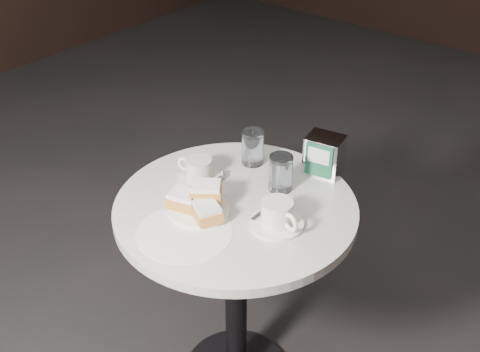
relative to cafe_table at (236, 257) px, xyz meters
name	(u,v)px	position (x,y,z in m)	size (l,w,h in m)	color
cafe_table	(236,257)	(0.00, 0.00, 0.00)	(0.70, 0.70, 0.74)	black
sugar_spill	(185,232)	(-0.02, -0.19, 0.20)	(0.26, 0.26, 0.00)	white
beignet_plate	(199,204)	(-0.05, -0.10, 0.23)	(0.19, 0.18, 0.08)	white
coffee_cup_left	(199,171)	(-0.17, 0.03, 0.23)	(0.16, 0.16, 0.07)	silver
coffee_cup_right	(277,216)	(0.15, -0.01, 0.23)	(0.18, 0.18, 0.08)	white
water_glass_left	(253,148)	(-0.10, 0.21, 0.25)	(0.09, 0.09, 0.11)	white
water_glass_right	(281,173)	(0.05, 0.14, 0.25)	(0.08, 0.08, 0.11)	silver
napkin_dispenser	(324,155)	(0.10, 0.30, 0.26)	(0.12, 0.11, 0.13)	silver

